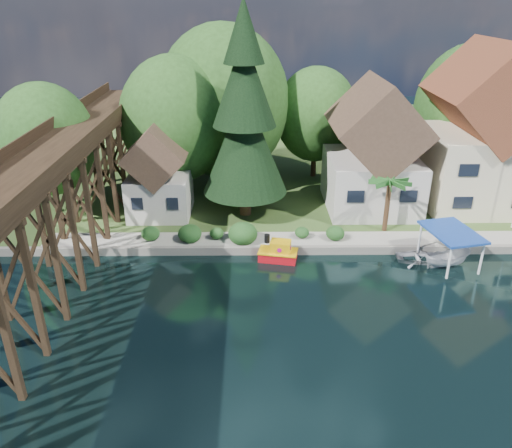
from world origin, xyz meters
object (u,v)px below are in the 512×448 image
object	(u,v)px
house_center	(480,138)
palm_tree	(390,184)
boat_white_a	(421,256)
trestle_bridge	(55,203)
house_left	(373,155)
shed	(159,176)
boat_canopy	(449,251)
tugboat	(278,252)
conifer	(244,118)

from	to	relation	value
house_center	palm_tree	world-z (taller)	house_center
boat_white_a	trestle_bridge	bearing A→B (deg)	96.64
house_left	shed	xyz separation A→B (m)	(-18.00, -1.50, -1.31)
trestle_bridge	house_center	bearing A→B (deg)	19.49
palm_tree	boat_canopy	world-z (taller)	palm_tree
boat_canopy	tugboat	bearing A→B (deg)	174.92
shed	boat_canopy	xyz separation A→B (m)	(21.44, -8.43, -2.64)
trestle_bridge	boat_canopy	bearing A→B (deg)	1.93
conifer	house_left	bearing A→B (deg)	8.90
trestle_bridge	tugboat	distance (m)	15.47
trestle_bridge	palm_tree	bearing A→B (deg)	14.04
trestle_bridge	house_left	size ratio (longest dim) A/B	4.01
shed	palm_tree	xyz separation A→B (m)	(18.19, -3.53, 0.60)
conifer	boat_canopy	world-z (taller)	conifer
house_left	conifer	bearing A→B (deg)	-171.10
house_center	conifer	xyz separation A→B (m)	(-19.86, -2.20, 2.26)
house_left	palm_tree	world-z (taller)	house_left
palm_tree	boat_white_a	bearing A→B (deg)	-67.48
house_left	tugboat	size ratio (longest dim) A/B	3.66
house_center	house_left	bearing A→B (deg)	-176.82
shed	conifer	xyz separation A→B (m)	(7.14, -0.20, 4.85)
palm_tree	tugboat	distance (m)	10.17
conifer	boat_white_a	bearing A→B (deg)	-30.22
house_left	tugboat	distance (m)	13.05
tugboat	conifer	bearing A→B (deg)	108.85
trestle_bridge	tugboat	size ratio (longest dim) A/B	14.68
boat_white_a	tugboat	bearing A→B (deg)	91.37
house_center	boat_white_a	world-z (taller)	house_center
shed	tugboat	size ratio (longest dim) A/B	2.61
shed	boat_canopy	distance (m)	23.19
trestle_bridge	boat_canopy	size ratio (longest dim) A/B	9.15
palm_tree	tugboat	bearing A→B (deg)	-155.86
house_center	tugboat	size ratio (longest dim) A/B	4.61
conifer	palm_tree	bearing A→B (deg)	-16.76
conifer	boat_canopy	xyz separation A→B (m)	(14.31, -8.23, -7.49)
trestle_bridge	house_left	distance (m)	25.42
shed	palm_tree	world-z (taller)	shed
palm_tree	boat_canopy	bearing A→B (deg)	-56.43
palm_tree	boat_white_a	world-z (taller)	palm_tree
tugboat	boat_white_a	xyz separation A→B (m)	(10.30, -0.24, -0.23)
trestle_bridge	palm_tree	xyz separation A→B (m)	(23.19, 5.80, -0.92)
trestle_bridge	tugboat	xyz separation A→B (m)	(14.59, 1.95, -4.75)
house_left	conifer	world-z (taller)	conifer
boat_white_a	boat_canopy	xyz separation A→B (m)	(1.56, -0.81, 0.82)
house_center	boat_white_a	size ratio (longest dim) A/B	3.91
tugboat	house_left	bearing A→B (deg)	46.56
house_center	palm_tree	bearing A→B (deg)	-147.89
conifer	boat_canopy	size ratio (longest dim) A/B	3.52
tugboat	boat_white_a	size ratio (longest dim) A/B	0.85
house_center	boat_canopy	bearing A→B (deg)	-118.03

